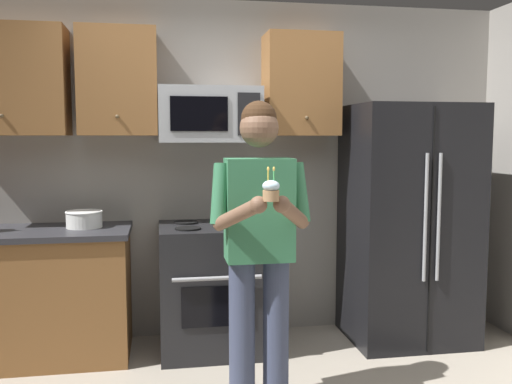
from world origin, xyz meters
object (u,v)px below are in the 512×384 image
cupcake (271,190)px  bowl_large_white (84,219)px  person (259,237)px  oven_range (212,287)px  refrigerator (408,224)px  microwave (210,115)px

cupcake → bowl_large_white: bearing=129.6°
bowl_large_white → person: person is taller
oven_range → refrigerator: refrigerator is taller
cupcake → refrigerator: bearing=42.6°
bowl_large_white → person: (1.09, -0.99, 0.01)m
person → cupcake: 0.44m
refrigerator → person: refrigerator is taller
microwave → cupcake: microwave is taller
oven_range → refrigerator: bearing=-1.5°
oven_range → refrigerator: (1.50, -0.04, 0.44)m
oven_range → cupcake: cupcake is taller
oven_range → microwave: (0.00, 0.12, 1.26)m
oven_range → bowl_large_white: 1.04m
bowl_large_white → refrigerator: bearing=-2.5°
refrigerator → cupcake: size_ratio=10.35×
cupcake → microwave: bearing=97.7°
oven_range → bowl_large_white: (-0.90, 0.07, 0.52)m
microwave → bowl_large_white: 1.17m
refrigerator → cupcake: (-1.31, -1.21, 0.39)m
bowl_large_white → person: 1.47m
refrigerator → cupcake: bearing=-137.4°
bowl_large_white → cupcake: 1.73m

